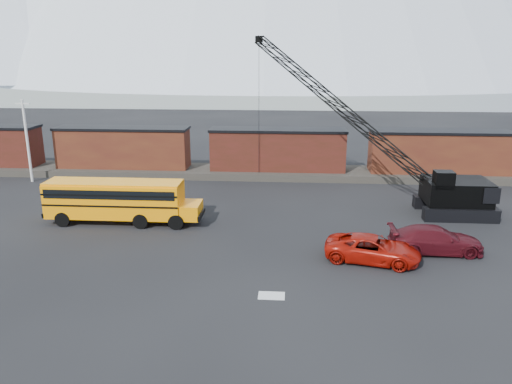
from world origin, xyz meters
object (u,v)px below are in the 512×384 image
maroon_suv (436,240)px  crawler_crane (339,106)px  school_bus (119,200)px  red_pickup (373,249)px

maroon_suv → crawler_crane: size_ratio=0.30×
crawler_crane → school_bus: bearing=-152.3°
red_pickup → crawler_crane: 16.19m
school_bus → crawler_crane: 19.71m
red_pickup → maroon_suv: size_ratio=0.97×
school_bus → crawler_crane: crawler_crane is taller
school_bus → maroon_suv: size_ratio=1.98×
school_bus → red_pickup: bearing=-18.1°
crawler_crane → red_pickup: bearing=-85.6°
school_bus → maroon_suv: (21.91, -4.12, -0.94)m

